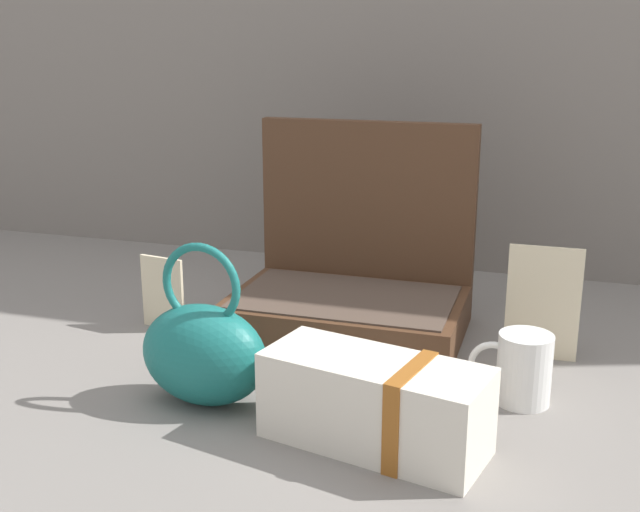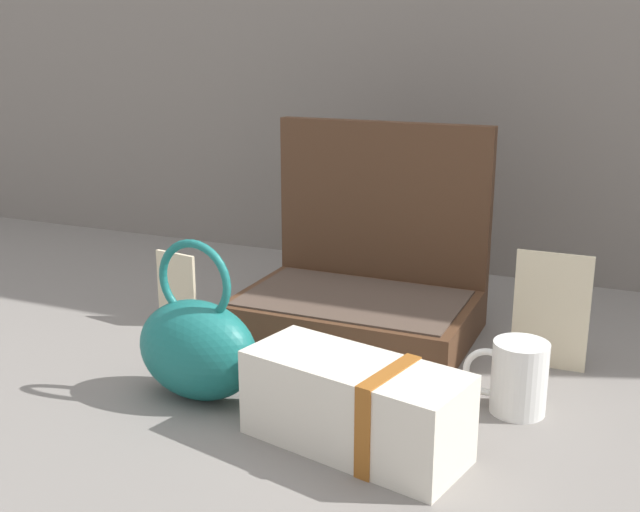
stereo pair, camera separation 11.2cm
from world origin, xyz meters
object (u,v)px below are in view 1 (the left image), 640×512
at_px(teal_pouch_handbag, 204,351).
at_px(info_card_left, 163,293).
at_px(open_suitcase, 351,283).
at_px(coffee_mug, 522,368).
at_px(cream_toiletry_bag, 377,404).
at_px(poster_card_right, 543,303).

relative_size(teal_pouch_handbag, info_card_left, 1.80).
xyz_separation_m(open_suitcase, teal_pouch_handbag, (-0.11, -0.33, -0.00)).
distance_m(open_suitcase, coffee_mug, 0.36).
height_order(open_suitcase, coffee_mug, open_suitcase).
distance_m(cream_toiletry_bag, info_card_left, 0.51).
bearing_deg(poster_card_right, info_card_left, -174.69).
relative_size(cream_toiletry_bag, poster_card_right, 1.62).
height_order(open_suitcase, info_card_left, open_suitcase).
bearing_deg(teal_pouch_handbag, open_suitcase, 71.51).
distance_m(cream_toiletry_bag, coffee_mug, 0.23).
distance_m(teal_pouch_handbag, poster_card_right, 0.51).
distance_m(teal_pouch_handbag, info_card_left, 0.30).
height_order(teal_pouch_handbag, cream_toiletry_bag, teal_pouch_handbag).
relative_size(open_suitcase, teal_pouch_handbag, 1.69).
bearing_deg(teal_pouch_handbag, poster_card_right, 34.75).
bearing_deg(info_card_left, coffee_mug, -0.73).
bearing_deg(cream_toiletry_bag, info_card_left, 147.60).
bearing_deg(info_card_left, cream_toiletry_bag, -23.13).
relative_size(coffee_mug, poster_card_right, 0.63).
bearing_deg(info_card_left, open_suitcase, 27.67).
distance_m(open_suitcase, teal_pouch_handbag, 0.35).
relative_size(coffee_mug, info_card_left, 0.89).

